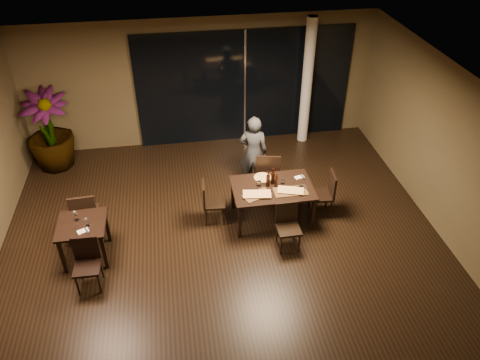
% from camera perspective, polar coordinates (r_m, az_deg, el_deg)
% --- Properties ---
extents(ground, '(8.00, 8.00, 0.00)m').
position_cam_1_polar(ground, '(8.46, -1.74, -8.80)').
color(ground, black).
rests_on(ground, ground).
extents(wall_back, '(8.00, 0.10, 3.00)m').
position_cam_1_polar(wall_back, '(11.01, -4.76, 11.80)').
color(wall_back, brown).
rests_on(wall_back, ground).
extents(wall_right, '(0.10, 8.00, 3.00)m').
position_cam_1_polar(wall_right, '(8.84, 25.08, 1.94)').
color(wall_right, brown).
rests_on(wall_right, ground).
extents(ceiling, '(8.00, 8.00, 0.04)m').
position_cam_1_polar(ceiling, '(6.71, -2.20, 10.00)').
color(ceiling, silver).
rests_on(ceiling, wall_back).
extents(window_panel, '(5.00, 0.06, 2.70)m').
position_cam_1_polar(window_panel, '(11.09, 0.57, 11.27)').
color(window_panel, black).
rests_on(window_panel, ground).
extents(column, '(0.24, 0.24, 3.00)m').
position_cam_1_polar(column, '(11.06, 8.17, 11.69)').
color(column, silver).
rests_on(column, ground).
extents(main_table, '(1.50, 1.00, 0.75)m').
position_cam_1_polar(main_table, '(8.76, 3.98, -1.27)').
color(main_table, black).
rests_on(main_table, ground).
extents(side_table, '(0.80, 0.80, 0.75)m').
position_cam_1_polar(side_table, '(8.40, -18.63, -5.70)').
color(side_table, black).
rests_on(side_table, ground).
extents(chair_main_far, '(0.56, 0.56, 1.04)m').
position_cam_1_polar(chair_main_far, '(9.41, 3.38, 0.96)').
color(chair_main_far, black).
rests_on(chair_main_far, ground).
extents(chair_main_near, '(0.41, 0.41, 0.87)m').
position_cam_1_polar(chair_main_near, '(8.34, 5.83, -5.25)').
color(chair_main_near, black).
rests_on(chair_main_near, ground).
extents(chair_main_left, '(0.43, 0.43, 0.87)m').
position_cam_1_polar(chair_main_left, '(8.82, -3.70, -2.47)').
color(chair_main_left, black).
rests_on(chair_main_left, ground).
extents(chair_main_right, '(0.47, 0.47, 0.93)m').
position_cam_1_polar(chair_main_right, '(9.11, 10.40, -1.41)').
color(chair_main_right, black).
rests_on(chair_main_right, ground).
extents(chair_side_far, '(0.48, 0.48, 0.99)m').
position_cam_1_polar(chair_side_far, '(8.85, -18.37, -3.83)').
color(chair_side_far, black).
rests_on(chair_side_far, ground).
extents(chair_side_near, '(0.43, 0.43, 0.90)m').
position_cam_1_polar(chair_side_near, '(7.99, -18.16, -9.28)').
color(chair_side_near, black).
rests_on(chair_side_near, ground).
extents(diner, '(0.62, 0.49, 1.61)m').
position_cam_1_polar(diner, '(9.61, 1.64, 3.43)').
color(diner, '#2C2E30').
rests_on(diner, ground).
extents(potted_plant, '(1.01, 1.01, 1.81)m').
position_cam_1_polar(potted_plant, '(10.98, -22.30, 5.58)').
color(potted_plant, '#1D4416').
rests_on(potted_plant, ground).
extents(pizza_board_left, '(0.57, 0.43, 0.01)m').
position_cam_1_polar(pizza_board_left, '(8.49, 2.08, -1.85)').
color(pizza_board_left, '#4D3518').
rests_on(pizza_board_left, main_table).
extents(pizza_board_right, '(0.62, 0.32, 0.01)m').
position_cam_1_polar(pizza_board_right, '(8.62, 6.18, -1.38)').
color(pizza_board_right, '#4D3118').
rests_on(pizza_board_right, main_table).
extents(oblong_pizza_left, '(0.51, 0.29, 0.02)m').
position_cam_1_polar(oblong_pizza_left, '(8.48, 2.08, -1.76)').
color(oblong_pizza_left, maroon).
rests_on(oblong_pizza_left, pizza_board_left).
extents(oblong_pizza_right, '(0.49, 0.33, 0.02)m').
position_cam_1_polar(oblong_pizza_right, '(8.61, 6.19, -1.30)').
color(oblong_pizza_right, maroon).
rests_on(oblong_pizza_right, pizza_board_right).
extents(round_pizza, '(0.33, 0.33, 0.01)m').
position_cam_1_polar(round_pizza, '(8.93, 2.78, 0.28)').
color(round_pizza, '#B63B14').
rests_on(round_pizza, main_table).
extents(bottle_a, '(0.07, 0.07, 0.32)m').
position_cam_1_polar(bottle_a, '(8.65, 3.44, 0.17)').
color(bottle_a, black).
rests_on(bottle_a, main_table).
extents(bottle_b, '(0.06, 0.06, 0.29)m').
position_cam_1_polar(bottle_b, '(8.64, 4.46, -0.02)').
color(bottle_b, black).
rests_on(bottle_b, main_table).
extents(bottle_c, '(0.07, 0.07, 0.34)m').
position_cam_1_polar(bottle_c, '(8.71, 4.03, 0.48)').
color(bottle_c, black).
rests_on(bottle_c, main_table).
extents(tumbler_left, '(0.08, 0.08, 0.09)m').
position_cam_1_polar(tumbler_left, '(8.71, 2.34, -0.42)').
color(tumbler_left, white).
rests_on(tumbler_left, main_table).
extents(tumbler_right, '(0.07, 0.07, 0.08)m').
position_cam_1_polar(tumbler_right, '(8.80, 5.22, -0.21)').
color(tumbler_right, white).
rests_on(tumbler_right, main_table).
extents(napkin_near, '(0.20, 0.14, 0.01)m').
position_cam_1_polar(napkin_near, '(8.74, 7.41, -0.91)').
color(napkin_near, white).
rests_on(napkin_near, main_table).
extents(napkin_far, '(0.20, 0.14, 0.01)m').
position_cam_1_polar(napkin_far, '(9.01, 7.25, 0.34)').
color(napkin_far, white).
rests_on(napkin_far, main_table).
extents(wine_glass_a, '(0.08, 0.08, 0.18)m').
position_cam_1_polar(wine_glass_a, '(8.36, -19.38, -4.15)').
color(wine_glass_a, white).
rests_on(wine_glass_a, side_table).
extents(wine_glass_b, '(0.07, 0.07, 0.16)m').
position_cam_1_polar(wine_glass_b, '(8.20, -18.19, -4.84)').
color(wine_glass_b, white).
rests_on(wine_glass_b, side_table).
extents(side_napkin, '(0.21, 0.17, 0.01)m').
position_cam_1_polar(side_napkin, '(8.15, -18.60, -5.92)').
color(side_napkin, white).
rests_on(side_napkin, side_table).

